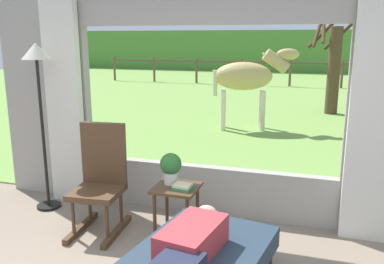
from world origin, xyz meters
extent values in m
cube|color=#9E998E|center=(-2.02, 2.26, 1.27)|extent=(1.15, 0.12, 2.55)
cube|color=#9E998E|center=(0.00, 2.26, 0.28)|extent=(2.90, 0.12, 0.55)
cube|color=#9E998E|center=(0.00, 2.26, 2.33)|extent=(2.90, 0.12, 0.45)
cube|color=silver|center=(-1.69, 2.12, 1.20)|extent=(0.44, 0.10, 2.40)
cube|color=silver|center=(1.69, 2.12, 1.20)|extent=(0.44, 0.10, 2.40)
cube|color=#759E47|center=(0.00, 13.16, 0.01)|extent=(36.00, 21.68, 0.02)
cube|color=#4F8438|center=(0.00, 23.00, 1.20)|extent=(36.00, 2.00, 2.40)
cube|color=#B23338|center=(0.37, 0.63, 0.53)|extent=(0.43, 0.65, 0.22)
sphere|color=tan|center=(0.37, 1.01, 0.53)|extent=(0.20, 0.20, 0.20)
cube|color=#4C331E|center=(-0.90, 1.43, 0.44)|extent=(0.52, 0.52, 0.06)
cube|color=#4C331E|center=(-0.92, 1.64, 0.78)|extent=(0.48, 0.10, 0.68)
cube|color=#4C331E|center=(-1.10, 1.41, 0.03)|extent=(0.12, 0.68, 0.06)
cube|color=#4C331E|center=(-0.70, 1.45, 0.03)|extent=(0.12, 0.68, 0.06)
cylinder|color=#4C331E|center=(-1.06, 1.23, 0.24)|extent=(0.04, 0.04, 0.38)
cylinder|color=#4C331E|center=(-0.70, 1.27, 0.24)|extent=(0.04, 0.04, 0.38)
cylinder|color=#4C331E|center=(-1.09, 1.59, 0.24)|extent=(0.04, 0.04, 0.38)
cylinder|color=#4C331E|center=(-0.73, 1.62, 0.24)|extent=(0.04, 0.04, 0.38)
cube|color=#4C331E|center=(-0.11, 1.63, 0.51)|extent=(0.44, 0.44, 0.03)
cylinder|color=#4C331E|center=(-0.28, 1.46, 0.24)|extent=(0.04, 0.04, 0.49)
cylinder|color=#4C331E|center=(0.06, 1.46, 0.24)|extent=(0.04, 0.04, 0.49)
cylinder|color=#4C331E|center=(-0.28, 1.80, 0.24)|extent=(0.04, 0.04, 0.49)
cylinder|color=#4C331E|center=(0.06, 1.80, 0.24)|extent=(0.04, 0.04, 0.49)
cylinder|color=silver|center=(-0.19, 1.69, 0.58)|extent=(0.14, 0.14, 0.12)
sphere|color=#2D6B2D|center=(-0.19, 1.69, 0.73)|extent=(0.22, 0.22, 0.22)
cube|color=#337247|center=(-0.02, 1.57, 0.54)|extent=(0.19, 0.16, 0.03)
cube|color=beige|center=(-0.02, 1.57, 0.56)|extent=(0.18, 0.15, 0.02)
cylinder|color=black|center=(-1.80, 1.82, 0.01)|extent=(0.28, 0.28, 0.03)
cylinder|color=black|center=(-1.80, 1.82, 0.87)|extent=(0.04, 0.04, 1.74)
cone|color=beige|center=(-1.80, 1.82, 1.83)|extent=(0.32, 0.32, 0.18)
ellipsoid|color=tan|center=(-0.38, 6.65, 1.17)|extent=(1.34, 0.85, 0.60)
cylinder|color=tan|center=(0.28, 6.82, 1.48)|extent=(0.65, 0.40, 0.53)
ellipsoid|color=tan|center=(0.51, 6.88, 1.63)|extent=(0.51, 0.31, 0.24)
cube|color=beige|center=(0.20, 6.80, 1.51)|extent=(0.43, 0.18, 0.32)
cylinder|color=beige|center=(-0.96, 6.50, 1.02)|extent=(0.12, 0.12, 0.55)
cylinder|color=beige|center=(-0.01, 6.91, 0.45)|extent=(0.11, 0.11, 0.85)
cylinder|color=beige|center=(0.07, 6.60, 0.45)|extent=(0.11, 0.11, 0.85)
cylinder|color=beige|center=(-0.83, 6.70, 0.45)|extent=(0.11, 0.11, 0.85)
cylinder|color=beige|center=(-0.75, 6.39, 0.45)|extent=(0.11, 0.11, 0.85)
cylinder|color=#4C3823|center=(1.51, 9.17, 1.13)|extent=(0.32, 0.32, 2.23)
cylinder|color=#47331E|center=(1.95, 9.11, 2.27)|extent=(0.21, 0.86, 1.07)
cylinder|color=#47331E|center=(1.26, 9.57, 2.17)|extent=(0.93, 0.65, 0.97)
cylinder|color=#47331E|center=(1.19, 9.17, 2.12)|extent=(0.11, 0.78, 0.62)
cylinder|color=#47331E|center=(1.59, 9.51, 2.02)|extent=(0.77, 0.26, 0.77)
cylinder|color=#47331E|center=(1.07, 9.27, 2.20)|extent=(0.30, 0.97, 0.96)
cylinder|color=brown|center=(-8.00, 15.16, 0.57)|extent=(0.10, 0.10, 1.10)
cylinder|color=brown|center=(-6.00, 15.16, 0.57)|extent=(0.10, 0.10, 1.10)
cylinder|color=brown|center=(-4.00, 15.16, 0.57)|extent=(0.10, 0.10, 1.10)
cylinder|color=brown|center=(-2.00, 15.16, 0.57)|extent=(0.10, 0.10, 1.10)
cylinder|color=brown|center=(0.00, 15.16, 0.57)|extent=(0.10, 0.10, 1.10)
cylinder|color=brown|center=(2.00, 15.16, 0.57)|extent=(0.10, 0.10, 1.10)
cube|color=brown|center=(0.00, 15.16, 0.97)|extent=(16.00, 0.06, 0.08)
camera|label=1|loc=(1.19, -1.97, 1.97)|focal=37.99mm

